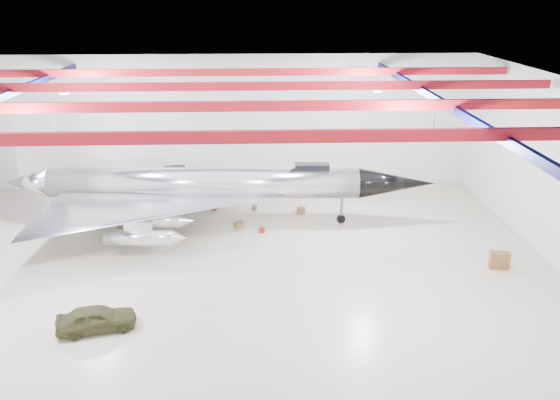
{
  "coord_description": "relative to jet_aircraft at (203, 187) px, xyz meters",
  "views": [
    {
      "loc": [
        2.25,
        -29.3,
        15.56
      ],
      "look_at": [
        3.53,
        2.0,
        3.6
      ],
      "focal_mm": 35.0,
      "sensor_mm": 36.0,
      "label": 1
    }
  ],
  "objects": [
    {
      "name": "jeep",
      "position": [
        -4.13,
        -13.23,
        -2.07
      ],
      "size": [
        4.01,
        2.33,
        1.28
      ],
      "primitive_type": "imported",
      "rotation": [
        0.0,
        0.0,
        1.8
      ],
      "color": "#383A1D",
      "rests_on": "floor"
    },
    {
      "name": "crate_ply",
      "position": [
        -5.13,
        -1.41,
        -2.53
      ],
      "size": [
        0.52,
        0.42,
        0.36
      ],
      "primitive_type": "cube",
      "rotation": [
        0.0,
        0.0,
        0.01
      ],
      "color": "olive",
      "rests_on": "floor"
    },
    {
      "name": "wall_back",
      "position": [
        1.66,
        7.91,
        2.79
      ],
      "size": [
        40.0,
        0.0,
        40.0
      ],
      "primitive_type": "plane",
      "rotation": [
        1.57,
        0.0,
        0.0
      ],
      "color": "silver",
      "rests_on": "floor"
    },
    {
      "name": "parts_bin",
      "position": [
        7.04,
        1.47,
        -2.49
      ],
      "size": [
        0.7,
        0.59,
        0.45
      ],
      "primitive_type": "cube",
      "rotation": [
        0.0,
        0.0,
        -0.13
      ],
      "color": "olive",
      "rests_on": "floor"
    },
    {
      "name": "floor",
      "position": [
        1.66,
        -7.09,
        -2.71
      ],
      "size": [
        40.0,
        40.0,
        0.0
      ],
      "primitive_type": "plane",
      "color": "#BAB094",
      "rests_on": "ground"
    },
    {
      "name": "ceiling",
      "position": [
        1.66,
        -7.09,
        8.29
      ],
      "size": [
        40.0,
        40.0,
        0.0
      ],
      "primitive_type": "plane",
      "rotation": [
        3.14,
        0.0,
        0.0
      ],
      "color": "#0A0F38",
      "rests_on": "wall_back"
    },
    {
      "name": "crate_small",
      "position": [
        -5.13,
        1.21,
        -2.58
      ],
      "size": [
        0.46,
        0.41,
        0.27
      ],
      "primitive_type": "cube",
      "rotation": [
        0.0,
        0.0,
        -0.28
      ],
      "color": "#59595B",
      "rests_on": "floor"
    },
    {
      "name": "jet_aircraft",
      "position": [
        0.0,
        0.0,
        0.0
      ],
      "size": [
        30.34,
        18.11,
        8.27
      ],
      "rotation": [
        0.0,
        0.0,
        -0.05
      ],
      "color": "silver",
      "rests_on": "floor"
    },
    {
      "name": "ceiling_structure",
      "position": [
        1.66,
        -7.09,
        7.61
      ],
      "size": [
        39.5,
        29.5,
        1.08
      ],
      "color": "maroon",
      "rests_on": "ceiling"
    },
    {
      "name": "toolbox_red",
      "position": [
        0.39,
        2.59,
        -2.55
      ],
      "size": [
        0.54,
        0.47,
        0.32
      ],
      "primitive_type": "cube",
      "rotation": [
        0.0,
        0.0,
        0.27
      ],
      "color": "maroon",
      "rests_on": "floor"
    },
    {
      "name": "desk",
      "position": [
        18.27,
        -7.7,
        -2.2
      ],
      "size": [
        1.2,
        0.73,
        1.03
      ],
      "primitive_type": "cube",
      "rotation": [
        0.0,
        0.0,
        -0.16
      ],
      "color": "brown",
      "rests_on": "floor"
    },
    {
      "name": "tool_chest",
      "position": [
        4.08,
        -1.91,
        -2.53
      ],
      "size": [
        0.5,
        0.5,
        0.36
      ],
      "primitive_type": "cylinder",
      "rotation": [
        0.0,
        0.0,
        0.29
      ],
      "color": "maroon",
      "rests_on": "floor"
    },
    {
      "name": "spares_box",
      "position": [
        3.54,
        2.31,
        -2.52
      ],
      "size": [
        0.48,
        0.48,
        0.38
      ],
      "primitive_type": "cylinder",
      "rotation": [
        0.0,
        0.0,
        -0.14
      ],
      "color": "#59595B",
      "rests_on": "floor"
    },
    {
      "name": "oil_barrel",
      "position": [
        2.47,
        -1.04,
        -2.51
      ],
      "size": [
        0.73,
        0.67,
        0.41
      ],
      "primitive_type": "cube",
      "rotation": [
        0.0,
        0.0,
        0.42
      ],
      "color": "olive",
      "rests_on": "floor"
    }
  ]
}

